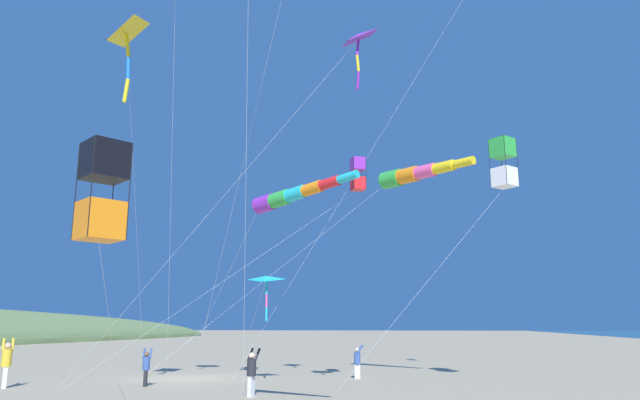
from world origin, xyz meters
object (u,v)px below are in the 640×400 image
at_px(kite_windsock_rainbow_low_near, 291,196).
at_px(kite_box_purple_drifting, 358,174).
at_px(person_child_grey_jacket, 357,360).
at_px(kite_box_orange_high_right, 503,163).
at_px(kite_box_green_low_center, 103,191).
at_px(person_bystander_far, 146,366).
at_px(kite_delta_long_streamer_right, 125,32).
at_px(person_adult_flyer, 7,361).
at_px(kite_delta_yellow_midlevel, 266,280).
at_px(kite_delta_striped_overhead, 357,39).
at_px(person_child_green_jacket, 252,370).
at_px(kite_windsock_checkered_midright, 413,174).

relative_size(kite_windsock_rainbow_low_near, kite_box_purple_drifting, 1.10).
bearing_deg(person_child_grey_jacket, kite_box_orange_high_right, 158.31).
bearing_deg(kite_box_green_low_center, person_bystander_far, -66.38).
distance_m(person_child_grey_jacket, kite_box_orange_high_right, 10.76).
height_order(person_child_grey_jacket, kite_delta_long_streamer_right, kite_delta_long_streamer_right).
height_order(person_adult_flyer, kite_windsock_rainbow_low_near, kite_windsock_rainbow_low_near).
relative_size(person_child_grey_jacket, kite_delta_yellow_midlevel, 0.31).
bearing_deg(kite_delta_yellow_midlevel, kite_box_green_low_center, 92.48).
distance_m(person_child_grey_jacket, kite_delta_striped_overhead, 14.21).
bearing_deg(kite_delta_striped_overhead, kite_delta_yellow_midlevel, -48.26).
distance_m(person_child_green_jacket, person_bystander_far, 5.64).
height_order(person_child_green_jacket, kite_box_orange_high_right, kite_box_orange_high_right).
distance_m(kite_box_purple_drifting, kite_box_orange_high_right, 6.02).
xyz_separation_m(person_bystander_far, kite_box_orange_high_right, (-14.08, -2.75, 8.07)).
relative_size(person_child_grey_jacket, kite_windsock_checkered_midright, 0.10).
relative_size(person_child_grey_jacket, kite_box_green_low_center, 0.11).
xyz_separation_m(kite_delta_yellow_midlevel, kite_box_green_low_center, (-0.56, 12.90, 0.91)).
relative_size(kite_box_orange_high_right, kite_delta_striped_overhead, 0.78).
height_order(person_adult_flyer, kite_box_green_low_center, kite_box_green_low_center).
distance_m(person_child_green_jacket, kite_delta_long_streamer_right, 12.61).
bearing_deg(person_child_green_jacket, kite_box_orange_high_right, -150.61).
distance_m(kite_windsock_checkered_midright, kite_delta_striped_overhead, 9.11).
bearing_deg(kite_box_green_low_center, kite_delta_long_streamer_right, -58.67).
xyz_separation_m(person_adult_flyer, kite_delta_yellow_midlevel, (-9.03, -3.93, 3.21)).
relative_size(kite_windsock_rainbow_low_near, kite_delta_long_streamer_right, 0.90).
height_order(kite_windsock_rainbow_low_near, kite_delta_striped_overhead, kite_delta_striped_overhead).
relative_size(kite_delta_long_streamer_right, kite_delta_yellow_midlevel, 2.72).
xyz_separation_m(kite_box_purple_drifting, kite_delta_striped_overhead, (-0.83, 4.83, 3.49)).
bearing_deg(kite_box_orange_high_right, person_adult_flyer, 13.41).
bearing_deg(kite_windsock_checkered_midright, person_bystander_far, 27.32).
distance_m(person_bystander_far, kite_delta_long_streamer_right, 12.61).
height_order(kite_windsock_rainbow_low_near, kite_delta_long_streamer_right, kite_delta_long_streamer_right).
xyz_separation_m(person_bystander_far, kite_windsock_rainbow_low_near, (-7.72, 6.71, 4.96)).
distance_m(person_child_green_jacket, kite_box_orange_high_right, 13.00).
bearing_deg(kite_box_purple_drifting, kite_windsock_checkered_midright, -117.96).
bearing_deg(person_child_grey_jacket, kite_windsock_rainbow_low_near, 91.29).
bearing_deg(kite_windsock_rainbow_low_near, kite_box_purple_drifting, -93.47).
bearing_deg(kite_windsock_rainbow_low_near, kite_delta_yellow_midlevel, -67.98).
relative_size(person_child_green_jacket, kite_box_purple_drifting, 0.15).
bearing_deg(kite_box_orange_high_right, person_bystander_far, 11.05).
xyz_separation_m(kite_windsock_rainbow_low_near, kite_box_green_low_center, (3.02, 4.05, -0.62)).
bearing_deg(kite_windsock_rainbow_low_near, kite_delta_long_streamer_right, -17.65).
bearing_deg(kite_delta_yellow_midlevel, person_child_green_jacket, 102.93).
bearing_deg(kite_delta_long_streamer_right, kite_windsock_checkered_midright, -133.47).
distance_m(person_adult_flyer, kite_windsock_checkered_midright, 18.63).
bearing_deg(kite_windsock_rainbow_low_near, kite_windsock_checkered_midright, -101.86).
relative_size(kite_windsock_rainbow_low_near, kite_box_green_low_center, 0.90).
distance_m(person_child_green_jacket, kite_delta_yellow_midlevel, 5.65).
height_order(person_adult_flyer, person_bystander_far, person_adult_flyer).
bearing_deg(kite_windsock_checkered_midright, person_adult_flyer, 25.03).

